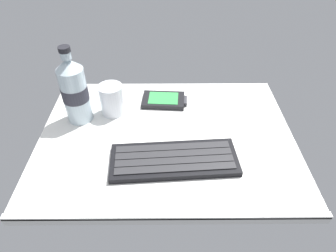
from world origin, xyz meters
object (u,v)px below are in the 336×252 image
handheld_device (165,100)px  juice_cup (113,101)px  keyboard (176,160)px  water_bottle (76,90)px

handheld_device → juice_cup: size_ratio=1.55×
juice_cup → handheld_device: bearing=18.1°
keyboard → handheld_device: keyboard is taller
handheld_device → water_bottle: 25.01cm
handheld_device → juice_cup: 15.08cm
water_bottle → keyboard: bearing=-33.0°
water_bottle → juice_cup: bearing=17.0°
keyboard → juice_cup: juice_cup is taller
keyboard → juice_cup: (-16.42, 18.78, 3.10)cm
keyboard → water_bottle: size_ratio=1.43×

